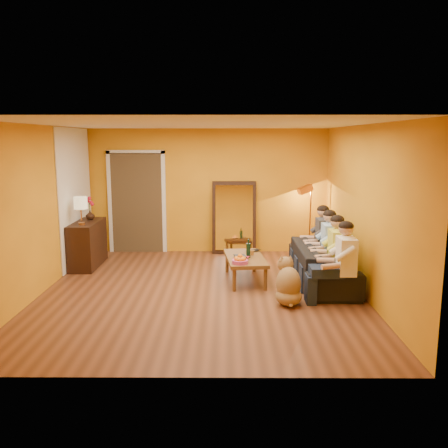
{
  "coord_description": "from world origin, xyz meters",
  "views": [
    {
      "loc": [
        0.39,
        -7.19,
        2.38
      ],
      "look_at": [
        0.35,
        0.5,
        1.0
      ],
      "focal_mm": 38.0,
      "sensor_mm": 36.0,
      "label": 1
    }
  ],
  "objects_px": {
    "sofa": "(322,264)",
    "wine_bottle": "(248,248)",
    "coffee_table": "(245,269)",
    "sideboard": "(88,244)",
    "person_far_left": "(346,263)",
    "table_lamp": "(81,211)",
    "person_far_right": "(323,239)",
    "person_mid_left": "(337,254)",
    "laptop": "(255,251)",
    "tumbler": "(252,253)",
    "mirror_frame": "(234,217)",
    "vase": "(90,215)",
    "dog": "(289,280)",
    "person_mid_right": "(330,246)",
    "floor_lamp": "(310,222)"
  },
  "relations": [
    {
      "from": "floor_lamp",
      "to": "wine_bottle",
      "type": "height_order",
      "value": "floor_lamp"
    },
    {
      "from": "person_far_right",
      "to": "laptop",
      "type": "xyz_separation_m",
      "value": [
        -1.24,
        -0.2,
        -0.18
      ]
    },
    {
      "from": "sideboard",
      "to": "table_lamp",
      "type": "bearing_deg",
      "value": -90.0
    },
    {
      "from": "dog",
      "to": "person_far_right",
      "type": "height_order",
      "value": "person_far_right"
    },
    {
      "from": "dog",
      "to": "tumbler",
      "type": "bearing_deg",
      "value": 111.2
    },
    {
      "from": "person_mid_right",
      "to": "laptop",
      "type": "relative_size",
      "value": 4.16
    },
    {
      "from": "mirror_frame",
      "to": "person_mid_left",
      "type": "distance_m",
      "value": 3.03
    },
    {
      "from": "person_far_left",
      "to": "person_mid_left",
      "type": "distance_m",
      "value": 0.55
    },
    {
      "from": "floor_lamp",
      "to": "table_lamp",
      "type": "bearing_deg",
      "value": 179.76
    },
    {
      "from": "floor_lamp",
      "to": "dog",
      "type": "height_order",
      "value": "floor_lamp"
    },
    {
      "from": "wine_bottle",
      "to": "laptop",
      "type": "height_order",
      "value": "wine_bottle"
    },
    {
      "from": "table_lamp",
      "to": "dog",
      "type": "distance_m",
      "value": 4.04
    },
    {
      "from": "sofa",
      "to": "person_far_left",
      "type": "relative_size",
      "value": 1.77
    },
    {
      "from": "person_mid_left",
      "to": "tumbler",
      "type": "relative_size",
      "value": 13.53
    },
    {
      "from": "person_far_left",
      "to": "person_mid_left",
      "type": "height_order",
      "value": "same"
    },
    {
      "from": "sofa",
      "to": "floor_lamp",
      "type": "bearing_deg",
      "value": -3.09
    },
    {
      "from": "person_far_right",
      "to": "laptop",
      "type": "height_order",
      "value": "person_far_right"
    },
    {
      "from": "mirror_frame",
      "to": "wine_bottle",
      "type": "distance_m",
      "value": 2.1
    },
    {
      "from": "mirror_frame",
      "to": "coffee_table",
      "type": "distance_m",
      "value": 2.11
    },
    {
      "from": "tumbler",
      "to": "mirror_frame",
      "type": "bearing_deg",
      "value": 98.28
    },
    {
      "from": "dog",
      "to": "person_mid_left",
      "type": "height_order",
      "value": "person_mid_left"
    },
    {
      "from": "sofa",
      "to": "person_far_right",
      "type": "relative_size",
      "value": 1.77
    },
    {
      "from": "sofa",
      "to": "wine_bottle",
      "type": "bearing_deg",
      "value": 87.74
    },
    {
      "from": "mirror_frame",
      "to": "person_far_right",
      "type": "relative_size",
      "value": 1.25
    },
    {
      "from": "floor_lamp",
      "to": "person_mid_left",
      "type": "height_order",
      "value": "floor_lamp"
    },
    {
      "from": "coffee_table",
      "to": "sideboard",
      "type": "bearing_deg",
      "value": 156.22
    },
    {
      "from": "coffee_table",
      "to": "person_mid_left",
      "type": "relative_size",
      "value": 1.0
    },
    {
      "from": "table_lamp",
      "to": "floor_lamp",
      "type": "height_order",
      "value": "floor_lamp"
    },
    {
      "from": "table_lamp",
      "to": "person_far_right",
      "type": "distance_m",
      "value": 4.4
    },
    {
      "from": "person_far_right",
      "to": "person_far_left",
      "type": "bearing_deg",
      "value": -90.0
    },
    {
      "from": "dog",
      "to": "person_mid_right",
      "type": "bearing_deg",
      "value": 54.53
    },
    {
      "from": "person_mid_right",
      "to": "laptop",
      "type": "height_order",
      "value": "person_mid_right"
    },
    {
      "from": "mirror_frame",
      "to": "person_mid_left",
      "type": "relative_size",
      "value": 1.25
    },
    {
      "from": "sideboard",
      "to": "person_far_left",
      "type": "distance_m",
      "value": 4.83
    },
    {
      "from": "table_lamp",
      "to": "vase",
      "type": "relative_size",
      "value": 2.88
    },
    {
      "from": "dog",
      "to": "table_lamp",
      "type": "bearing_deg",
      "value": 153.9
    },
    {
      "from": "table_lamp",
      "to": "tumbler",
      "type": "xyz_separation_m",
      "value": [
        3.07,
        -0.53,
        -0.64
      ]
    },
    {
      "from": "table_lamp",
      "to": "person_far_left",
      "type": "xyz_separation_m",
      "value": [
        4.37,
        -1.75,
        -0.49
      ]
    },
    {
      "from": "sofa",
      "to": "dog",
      "type": "xyz_separation_m",
      "value": [
        -0.7,
        -1.04,
        0.04
      ]
    },
    {
      "from": "person_mid_right",
      "to": "person_far_left",
      "type": "bearing_deg",
      "value": -90.0
    },
    {
      "from": "coffee_table",
      "to": "dog",
      "type": "relative_size",
      "value": 1.73
    },
    {
      "from": "floor_lamp",
      "to": "person_far_right",
      "type": "bearing_deg",
      "value": -103.03
    },
    {
      "from": "person_mid_left",
      "to": "person_far_right",
      "type": "xyz_separation_m",
      "value": [
        0.0,
        1.1,
        0.0
      ]
    },
    {
      "from": "sideboard",
      "to": "sofa",
      "type": "xyz_separation_m",
      "value": [
        4.24,
        -1.05,
        -0.11
      ]
    },
    {
      "from": "mirror_frame",
      "to": "table_lamp",
      "type": "distance_m",
      "value": 3.13
    },
    {
      "from": "sofa",
      "to": "laptop",
      "type": "relative_size",
      "value": 7.37
    },
    {
      "from": "laptop",
      "to": "vase",
      "type": "relative_size",
      "value": 1.66
    },
    {
      "from": "coffee_table",
      "to": "vase",
      "type": "height_order",
      "value": "vase"
    },
    {
      "from": "wine_bottle",
      "to": "laptop",
      "type": "relative_size",
      "value": 1.06
    },
    {
      "from": "table_lamp",
      "to": "person_mid_right",
      "type": "xyz_separation_m",
      "value": [
        4.37,
        -0.65,
        -0.49
      ]
    }
  ]
}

